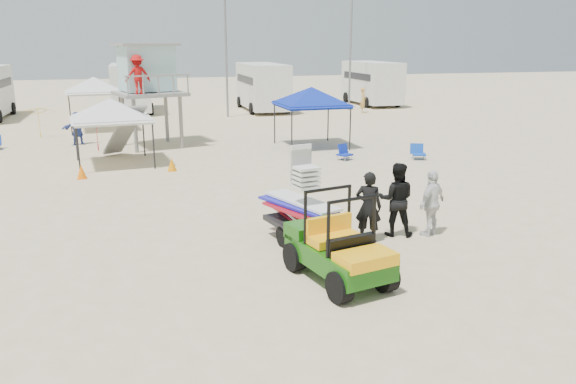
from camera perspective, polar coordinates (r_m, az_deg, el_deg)
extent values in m
plane|color=beige|center=(10.79, 1.67, -10.88)|extent=(140.00, 140.00, 0.00)
cube|color=#15530D|center=(11.46, 5.13, -6.48)|extent=(1.70, 2.61, 0.42)
cube|color=#FFAA0D|center=(11.36, 5.16, -5.26)|extent=(1.22, 0.90, 0.23)
cylinder|color=black|center=(10.63, 4.03, -9.52)|extent=(0.40, 0.66, 0.62)
cube|color=black|center=(13.52, 1.75, -3.24)|extent=(1.73, 2.19, 0.12)
cylinder|color=black|center=(13.45, -0.56, -4.35)|extent=(0.31, 0.54, 0.51)
imported|color=black|center=(13.64, 8.17, -1.51)|extent=(0.76, 0.68, 1.75)
imported|color=black|center=(14.19, 10.94, -0.74)|extent=(1.11, 1.01, 1.86)
imported|color=silver|center=(14.39, 14.40, -1.10)|extent=(1.06, 0.84, 1.68)
cylinder|color=gray|center=(25.72, -15.93, 6.54)|extent=(0.17, 0.17, 2.37)
cube|color=gray|center=(26.63, -13.85, 9.69)|extent=(3.47, 3.47, 0.15)
cube|color=#A1CDCF|center=(26.84, -14.02, 12.09)|extent=(2.59, 2.39, 1.99)
imported|color=#B20F0F|center=(25.61, -15.64, 11.42)|extent=(1.08, 0.62, 1.67)
cylinder|color=black|center=(24.37, 0.26, 6.23)|extent=(0.06, 0.06, 2.00)
pyramid|color=#0D2497|center=(25.86, 2.40, 10.63)|extent=(2.98, 2.98, 0.80)
cube|color=#0D2497|center=(25.93, 2.38, 8.86)|extent=(2.98, 2.98, 0.18)
cylinder|color=black|center=(21.97, -20.93, 4.09)|extent=(0.06, 0.06, 1.86)
pyramid|color=silver|center=(22.99, -17.64, 9.05)|extent=(3.17, 3.17, 0.80)
cube|color=silver|center=(23.08, -17.48, 7.08)|extent=(3.17, 3.17, 0.18)
cylinder|color=black|center=(31.54, -21.48, 7.34)|extent=(0.06, 0.06, 2.15)
pyramid|color=silver|center=(32.61, -19.16, 11.00)|extent=(3.14, 3.14, 0.80)
cube|color=silver|center=(32.67, -19.04, 9.60)|extent=(3.14, 3.14, 0.18)
imported|color=red|center=(26.48, -18.84, 5.85)|extent=(2.20, 2.23, 1.74)
imported|color=yellow|center=(31.25, -23.93, 6.49)|extent=(2.25, 2.27, 1.57)
cone|color=orange|center=(21.26, -20.25, 1.94)|extent=(0.34, 0.34, 0.50)
cone|color=orange|center=(21.62, -11.72, 2.77)|extent=(0.34, 0.34, 0.50)
cube|color=#0E26A0|center=(23.29, 5.78, 3.80)|extent=(0.72, 0.71, 0.06)
cube|color=#0E26A0|center=(23.48, 5.58, 4.39)|extent=(0.55, 0.42, 0.44)
cylinder|color=#B2B2B7|center=(23.06, 5.44, 3.39)|extent=(0.03, 0.03, 0.20)
cube|color=#0F3FAA|center=(23.87, 13.16, 3.75)|extent=(0.69, 0.67, 0.06)
cube|color=#0F3FAA|center=(24.04, 12.92, 4.33)|extent=(0.57, 0.36, 0.44)
cylinder|color=#B2B2B7|center=(23.62, 12.90, 3.35)|extent=(0.03, 0.03, 0.20)
cube|color=silver|center=(40.89, -15.71, 10.29)|extent=(2.50, 6.50, 3.00)
cube|color=black|center=(40.86, -15.75, 10.91)|extent=(2.54, 5.20, 0.50)
cylinder|color=black|center=(38.97, -17.41, 7.96)|extent=(0.25, 0.80, 0.80)
cube|color=silver|center=(40.38, -2.62, 10.76)|extent=(2.50, 7.00, 3.00)
cube|color=black|center=(40.35, -2.63, 11.40)|extent=(2.54, 5.60, 0.50)
cylinder|color=black|center=(38.06, -3.70, 8.45)|extent=(0.25, 0.80, 0.80)
cube|color=silver|center=(44.62, 8.50, 11.02)|extent=(2.50, 6.60, 3.00)
cube|color=black|center=(44.59, 8.52, 11.60)|extent=(2.54, 5.28, 0.50)
cylinder|color=black|center=(42.31, 8.01, 8.99)|extent=(0.25, 0.80, 0.80)
cylinder|color=slate|center=(36.76, -6.30, 13.79)|extent=(0.14, 0.14, 8.00)
cylinder|color=slate|center=(40.61, 6.36, 13.89)|extent=(0.14, 0.14, 8.00)
imported|color=#324598|center=(28.41, -20.62, 6.07)|extent=(1.51, 0.86, 1.55)
imported|color=tan|center=(39.31, 7.62, 9.24)|extent=(0.59, 0.73, 1.73)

